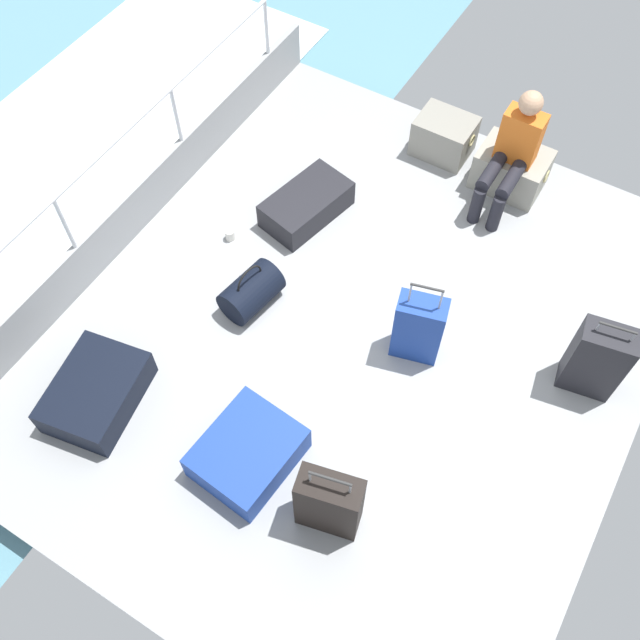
# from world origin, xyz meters

# --- Properties ---
(ground_plane) EXTENTS (4.40, 5.20, 0.06)m
(ground_plane) POSITION_xyz_m (0.00, 0.00, -0.03)
(ground_plane) COLOR #939699
(gunwale_port) EXTENTS (0.06, 5.20, 0.45)m
(gunwale_port) POSITION_xyz_m (-2.17, 0.00, 0.23)
(gunwale_port) COLOR #939699
(gunwale_port) RESTS_ON ground_plane
(railing_port) EXTENTS (0.04, 4.20, 1.02)m
(railing_port) POSITION_xyz_m (-2.17, 0.00, 0.78)
(railing_port) COLOR silver
(railing_port) RESTS_ON ground_plane
(sea_wake) EXTENTS (12.00, 12.00, 0.01)m
(sea_wake) POSITION_xyz_m (-3.60, 0.00, -0.34)
(sea_wake) COLOR #598C9E
(sea_wake) RESTS_ON ground_plane
(cargo_crate_0) EXTENTS (0.56, 0.41, 0.38)m
(cargo_crate_0) POSITION_xyz_m (-0.30, 2.19, 0.19)
(cargo_crate_0) COLOR gray
(cargo_crate_0) RESTS_ON ground_plane
(cargo_crate_1) EXTENTS (0.65, 0.45, 0.38)m
(cargo_crate_1) POSITION_xyz_m (0.40, 2.12, 0.19)
(cargo_crate_1) COLOR gray
(cargo_crate_1) RESTS_ON ground_plane
(passenger_seated) EXTENTS (0.34, 0.66, 1.08)m
(passenger_seated) POSITION_xyz_m (0.40, 1.94, 0.57)
(passenger_seated) COLOR orange
(passenger_seated) RESTS_ON ground_plane
(suitcase_0) EXTENTS (0.46, 0.30, 0.79)m
(suitcase_0) POSITION_xyz_m (0.58, -1.40, 0.33)
(suitcase_0) COLOR black
(suitcase_0) RESTS_ON ground_plane
(suitcase_1) EXTENTS (0.60, 0.87, 0.26)m
(suitcase_1) POSITION_xyz_m (-0.99, 0.86, 0.13)
(suitcase_1) COLOR black
(suitcase_1) RESTS_ON ground_plane
(suitcase_2) EXTENTS (0.41, 0.30, 0.86)m
(suitcase_2) POSITION_xyz_m (0.47, 0.10, 0.33)
(suitcase_2) COLOR navy
(suitcase_2) RESTS_ON ground_plane
(suitcase_3) EXTENTS (0.43, 0.30, 0.80)m
(suitcase_3) POSITION_xyz_m (1.71, 0.51, 0.35)
(suitcase_3) COLOR black
(suitcase_3) RESTS_ON ground_plane
(suitcase_4) EXTENTS (0.70, 0.86, 0.27)m
(suitcase_4) POSITION_xyz_m (-1.36, -1.52, 0.13)
(suitcase_4) COLOR black
(suitcase_4) RESTS_ON ground_plane
(suitcase_5) EXTENTS (0.65, 0.76, 0.28)m
(suitcase_5) POSITION_xyz_m (-0.13, -1.33, 0.14)
(suitcase_5) COLOR navy
(suitcase_5) RESTS_ON ground_plane
(duffel_bag) EXTENTS (0.39, 0.53, 0.46)m
(duffel_bag) POSITION_xyz_m (-0.87, -0.18, 0.16)
(duffel_bag) COLOR black
(duffel_bag) RESTS_ON ground_plane
(paper_cup) EXTENTS (0.08, 0.08, 0.10)m
(paper_cup) POSITION_xyz_m (-1.41, 0.28, 0.05)
(paper_cup) COLOR white
(paper_cup) RESTS_ON ground_plane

